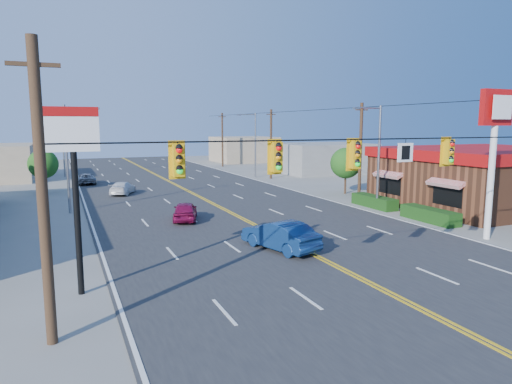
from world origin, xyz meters
name	(u,v)px	position (x,y,z in m)	size (l,w,h in m)	color
ground	(375,288)	(0.00, 0.00, 0.00)	(160.00, 160.00, 0.00)	gray
road	(218,207)	(0.00, 20.00, 0.03)	(20.00, 120.00, 0.06)	#2D2D30
signal_span	(378,168)	(-0.12, 0.00, 4.89)	(24.32, 0.34, 9.00)	#47301E
kfc	(483,177)	(19.90, 12.00, 2.38)	(16.30, 12.40, 4.70)	brown
kfc_pylon	(494,134)	(11.00, 4.00, 6.04)	(2.20, 0.36, 8.50)	white
pizza_hut_sign	(74,161)	(-11.00, 4.00, 5.18)	(1.90, 0.30, 6.85)	black
streetlight_se	(377,152)	(10.79, 14.00, 4.51)	(2.55, 0.25, 8.00)	gray
streetlight_ne	(254,141)	(10.79, 38.00, 4.51)	(2.55, 0.25, 8.00)	gray
streetlight_sw	(70,153)	(-10.79, 22.00, 4.51)	(2.55, 0.25, 8.00)	gray
streetlight_nw	(65,141)	(-10.79, 48.00, 4.51)	(2.55, 0.25, 8.00)	gray
utility_pole_near	(360,152)	(12.20, 18.00, 4.20)	(0.28, 0.28, 8.40)	#47301E
utility_pole_mid	(271,144)	(12.20, 36.00, 4.20)	(0.28, 0.28, 8.40)	#47301E
utility_pole_far	(222,140)	(12.20, 54.00, 4.20)	(0.28, 0.28, 8.40)	#47301E
tree_kfc_rear	(346,163)	(13.50, 22.00, 2.93)	(2.94, 2.94, 4.41)	#47301E
tree_west	(43,164)	(-13.00, 34.00, 2.79)	(2.80, 2.80, 4.20)	#47301E
bld_east_mid	(323,158)	(22.00, 40.00, 2.00)	(12.00, 10.00, 4.00)	gray
bld_east_far	(244,149)	(19.00, 62.00, 2.20)	(10.00, 10.00, 4.40)	tan
car_magenta	(185,212)	(-3.81, 15.71, 0.65)	(1.54, 3.83, 1.31)	maroon
car_blue	(280,236)	(-1.13, 6.49, 0.77)	(1.62, 4.65, 1.53)	navy
car_white	(123,189)	(-6.20, 29.71, 0.59)	(1.66, 4.09, 1.19)	white
car_silver	(86,179)	(-8.94, 39.13, 0.58)	(1.93, 4.18, 1.16)	gray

